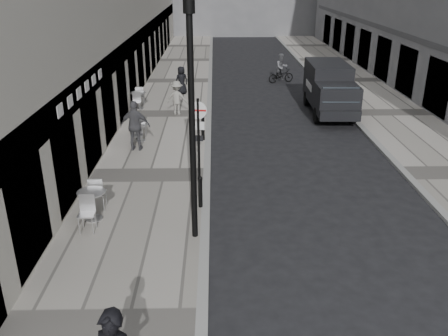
{
  "coord_description": "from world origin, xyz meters",
  "views": [
    {
      "loc": [
        0.3,
        -4.8,
        6.68
      ],
      "look_at": [
        0.55,
        7.84,
        1.4
      ],
      "focal_mm": 38.0,
      "sensor_mm": 36.0,
      "label": 1
    }
  ],
  "objects_px": {
    "sign_post": "(198,134)",
    "lamppost": "(192,115)",
    "panel_van": "(329,87)",
    "cyclist": "(281,71)"
  },
  "relations": [
    {
      "from": "sign_post",
      "to": "cyclist",
      "type": "xyz_separation_m",
      "value": [
        4.76,
        16.65,
        -1.39
      ]
    },
    {
      "from": "sign_post",
      "to": "cyclist",
      "type": "bearing_deg",
      "value": 81.76
    },
    {
      "from": "sign_post",
      "to": "panel_van",
      "type": "height_order",
      "value": "sign_post"
    },
    {
      "from": "panel_van",
      "to": "cyclist",
      "type": "xyz_separation_m",
      "value": [
        -1.45,
        7.08,
        -0.64
      ]
    },
    {
      "from": "cyclist",
      "to": "lamppost",
      "type": "bearing_deg",
      "value": -123.37
    },
    {
      "from": "sign_post",
      "to": "panel_van",
      "type": "relative_size",
      "value": 0.6
    },
    {
      "from": "sign_post",
      "to": "lamppost",
      "type": "bearing_deg",
      "value": -83.54
    },
    {
      "from": "sign_post",
      "to": "lamppost",
      "type": "relative_size",
      "value": 0.52
    },
    {
      "from": "sign_post",
      "to": "lamppost",
      "type": "xyz_separation_m",
      "value": [
        -0.06,
        -2.55,
        1.35
      ]
    },
    {
      "from": "lamppost",
      "to": "sign_post",
      "type": "bearing_deg",
      "value": 88.75
    }
  ]
}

